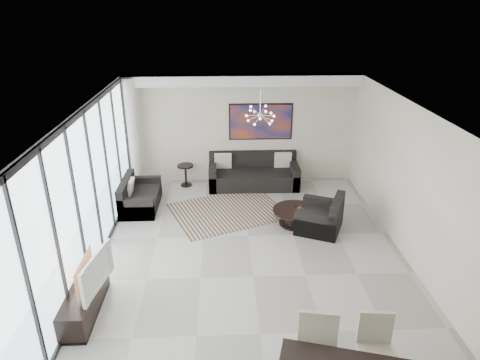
{
  "coord_description": "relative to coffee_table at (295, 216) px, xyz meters",
  "views": [
    {
      "loc": [
        -0.52,
        -6.43,
        4.69
      ],
      "look_at": [
        -0.17,
        1.55,
        1.25
      ],
      "focal_mm": 32.0,
      "sensor_mm": 36.0,
      "label": 1
    }
  ],
  "objects": [
    {
      "name": "room_shell",
      "position": [
        -0.61,
        -1.92,
        1.25
      ],
      "size": [
        6.0,
        9.0,
        2.9
      ],
      "color": "#A8A39B",
      "rests_on": "ground"
    },
    {
      "name": "window_wall",
      "position": [
        -3.93,
        -1.92,
        1.27
      ],
      "size": [
        0.37,
        8.95,
        2.9
      ],
      "color": "silver",
      "rests_on": "floor"
    },
    {
      "name": "soffit",
      "position": [
        -1.07,
        2.38,
        2.57
      ],
      "size": [
        5.98,
        0.4,
        0.26
      ],
      "primitive_type": "cube",
      "color": "white",
      "rests_on": "room_shell"
    },
    {
      "name": "painting",
      "position": [
        -0.57,
        2.55,
        1.45
      ],
      "size": [
        1.68,
        0.04,
        0.98
      ],
      "primitive_type": "cube",
      "color": "#A44116",
      "rests_on": "room_shell"
    },
    {
      "name": "chandelier",
      "position": [
        -0.77,
        0.58,
        2.15
      ],
      "size": [
        0.66,
        0.66,
        0.71
      ],
      "color": "silver",
      "rests_on": "room_shell"
    },
    {
      "name": "rug",
      "position": [
        -1.49,
        0.68,
        -0.2
      ],
      "size": [
        3.04,
        2.72,
        0.01
      ],
      "primitive_type": "cube",
      "rotation": [
        0.0,
        0.0,
        0.39
      ],
      "color": "black",
      "rests_on": "floor"
    },
    {
      "name": "coffee_table",
      "position": [
        0.0,
        0.0,
        0.0
      ],
      "size": [
        1.02,
        1.02,
        0.36
      ],
      "color": "black",
      "rests_on": "floor"
    },
    {
      "name": "bowl_coffee",
      "position": [
        0.05,
        -0.07,
        0.19
      ],
      "size": [
        0.26,
        0.26,
        0.07
      ],
      "primitive_type": "imported",
      "rotation": [
        0.0,
        0.0,
        -0.24
      ],
      "color": "brown",
      "rests_on": "coffee_table"
    },
    {
      "name": "sofa_main",
      "position": [
        -0.78,
        2.15,
        0.09
      ],
      "size": [
        2.36,
        0.96,
        0.86
      ],
      "color": "black",
      "rests_on": "floor"
    },
    {
      "name": "loveseat",
      "position": [
        -3.62,
        0.98,
        0.04
      ],
      "size": [
        0.82,
        1.45,
        0.72
      ],
      "color": "black",
      "rests_on": "floor"
    },
    {
      "name": "armchair",
      "position": [
        0.51,
        -0.27,
        0.07
      ],
      "size": [
        1.2,
        1.23,
        0.8
      ],
      "color": "black",
      "rests_on": "floor"
    },
    {
      "name": "side_table",
      "position": [
        -2.59,
        2.23,
        0.2
      ],
      "size": [
        0.43,
        0.43,
        0.59
      ],
      "color": "black",
      "rests_on": "floor"
    },
    {
      "name": "tv_console",
      "position": [
        -3.83,
        -2.75,
        0.03
      ],
      "size": [
        0.41,
        1.47,
        0.46
      ],
      "primitive_type": "cube",
      "color": "black",
      "rests_on": "floor"
    },
    {
      "name": "television",
      "position": [
        -3.67,
        -2.72,
        0.56
      ],
      "size": [
        0.31,
        1.04,
        0.59
      ],
      "primitive_type": "imported",
      "rotation": [
        0.0,
        0.0,
        1.4
      ],
      "color": "gray",
      "rests_on": "tv_console"
    },
    {
      "name": "dining_chair_nw",
      "position": [
        -0.44,
        -4.29,
        0.42
      ],
      "size": [
        0.58,
        0.58,
        1.08
      ],
      "color": "beige",
      "rests_on": "floor"
    },
    {
      "name": "dining_chair_ne",
      "position": [
        0.35,
        -4.18,
        0.36
      ],
      "size": [
        0.49,
        0.49,
        0.97
      ],
      "color": "beige",
      "rests_on": "floor"
    }
  ]
}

